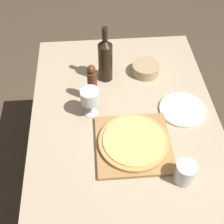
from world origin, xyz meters
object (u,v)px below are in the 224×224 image
object	(u,v)px
pizza	(134,141)
wine_glass	(90,97)
pepper_mill	(92,84)
wine_bottle	(105,59)
small_bowl	(146,69)

from	to	relation	value
pizza	wine_glass	bearing A→B (deg)	131.29
pepper_mill	wine_bottle	bearing A→B (deg)	64.31
pepper_mill	small_bowl	xyz separation A→B (m)	(0.28, 0.17, -0.07)
wine_bottle	small_bowl	world-z (taller)	wine_bottle
wine_bottle	wine_glass	xyz separation A→B (m)	(-0.08, -0.24, -0.02)
small_bowl	pepper_mill	bearing A→B (deg)	-149.07
pizza	wine_bottle	xyz separation A→B (m)	(-0.09, 0.44, 0.10)
pepper_mill	wine_glass	size ratio (longest dim) A/B	1.43
wine_bottle	pepper_mill	xyz separation A→B (m)	(-0.07, -0.15, -0.02)
pizza	pepper_mill	world-z (taller)	pepper_mill
pepper_mill	wine_glass	world-z (taller)	pepper_mill
wine_bottle	small_bowl	bearing A→B (deg)	5.87
pizza	pepper_mill	xyz separation A→B (m)	(-0.16, 0.29, 0.07)
wine_bottle	wine_glass	world-z (taller)	wine_bottle
wine_glass	small_bowl	xyz separation A→B (m)	(0.29, 0.26, -0.08)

